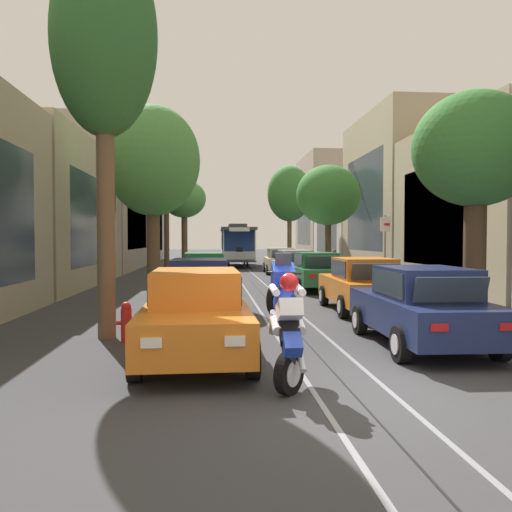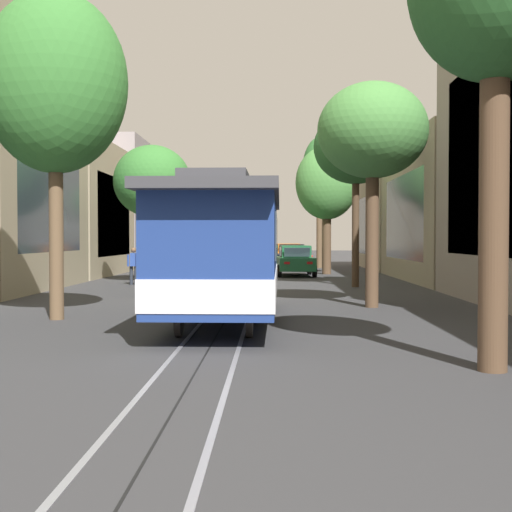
# 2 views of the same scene
# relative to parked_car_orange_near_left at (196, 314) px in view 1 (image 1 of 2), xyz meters

# --- Properties ---
(ground_plane) EXTENTS (160.00, 160.00, 0.00)m
(ground_plane) POSITION_rel_parked_car_orange_near_left_xyz_m (2.22, 18.34, -0.80)
(ground_plane) COLOR #38383A
(trolley_track_rails) EXTENTS (1.14, 59.58, 0.01)m
(trolley_track_rails) POSITION_rel_parked_car_orange_near_left_xyz_m (2.22, 21.50, -0.79)
(trolley_track_rails) COLOR gray
(trolley_track_rails) RESTS_ON ground
(building_facade_left) EXTENTS (5.94, 51.28, 9.68)m
(building_facade_left) POSITION_rel_parked_car_orange_near_left_xyz_m (-7.74, 21.10, 3.00)
(building_facade_left) COLOR tan
(building_facade_left) RESTS_ON ground
(building_facade_right) EXTENTS (5.87, 51.28, 10.40)m
(building_facade_right) POSITION_rel_parked_car_orange_near_left_xyz_m (11.97, 22.30, 3.53)
(building_facade_right) COLOR gray
(building_facade_right) RESTS_ON ground
(parked_car_orange_near_left) EXTENTS (2.06, 4.39, 1.58)m
(parked_car_orange_near_left) POSITION_rel_parked_car_orange_near_left_xyz_m (0.00, 0.00, 0.00)
(parked_car_orange_near_left) COLOR orange
(parked_car_orange_near_left) RESTS_ON ground
(parked_car_navy_second_left) EXTENTS (2.03, 4.37, 1.58)m
(parked_car_navy_second_left) POSITION_rel_parked_car_orange_near_left_xyz_m (-0.07, 5.11, 0.00)
(parked_car_navy_second_left) COLOR #19234C
(parked_car_navy_second_left) RESTS_ON ground
(parked_car_green_mid_left) EXTENTS (2.13, 4.42, 1.58)m
(parked_car_green_mid_left) POSITION_rel_parked_car_orange_near_left_xyz_m (-0.07, 11.66, 0.00)
(parked_car_green_mid_left) COLOR #1E6038
(parked_car_green_mid_left) RESTS_ON ground
(parked_car_navy_near_right) EXTENTS (2.06, 4.39, 1.58)m
(parked_car_navy_near_right) POSITION_rel_parked_car_orange_near_left_xyz_m (4.43, 0.72, 0.00)
(parked_car_navy_near_right) COLOR #19234C
(parked_car_navy_near_right) RESTS_ON ground
(parked_car_orange_second_right) EXTENTS (2.07, 4.39, 1.58)m
(parked_car_orange_second_right) POSITION_rel_parked_car_orange_near_left_xyz_m (4.69, 5.66, 0.00)
(parked_car_orange_second_right) COLOR orange
(parked_car_orange_second_right) RESTS_ON ground
(parked_car_green_mid_right) EXTENTS (2.04, 4.38, 1.58)m
(parked_car_green_mid_right) POSITION_rel_parked_car_orange_near_left_xyz_m (4.55, 11.89, 0.00)
(parked_car_green_mid_right) COLOR #1E6038
(parked_car_green_mid_right) RESTS_ON ground
(parked_car_silver_fourth_right) EXTENTS (2.02, 4.37, 1.58)m
(parked_car_silver_fourth_right) POSITION_rel_parked_car_orange_near_left_xyz_m (4.44, 16.79, 0.00)
(parked_car_silver_fourth_right) COLOR #B7B7BC
(parked_car_silver_fourth_right) RESTS_ON ground
(parked_car_beige_fifth_right) EXTENTS (2.11, 4.41, 1.58)m
(parked_car_beige_fifth_right) POSITION_rel_parked_car_orange_near_left_xyz_m (4.48, 22.49, 0.00)
(parked_car_beige_fifth_right) COLOR #C1B28E
(parked_car_beige_fifth_right) RESTS_ON ground
(street_tree_kerb_left_near) EXTENTS (2.24, 2.04, 8.56)m
(street_tree_kerb_left_near) POSITION_rel_parked_car_orange_near_left_xyz_m (-1.97, 2.13, 5.48)
(street_tree_kerb_left_near) COLOR brown
(street_tree_kerb_left_near) RESTS_ON ground
(street_tree_kerb_left_second) EXTENTS (3.40, 2.93, 6.98)m
(street_tree_kerb_left_second) POSITION_rel_parked_car_orange_near_left_xyz_m (-1.85, 9.83, 4.11)
(street_tree_kerb_left_second) COLOR brown
(street_tree_kerb_left_second) RESTS_ON ground
(street_tree_kerb_left_mid) EXTENTS (3.38, 2.96, 7.11)m
(street_tree_kerb_left_mid) POSITION_rel_parked_car_orange_near_left_xyz_m (-2.24, 19.64, 4.78)
(street_tree_kerb_left_mid) COLOR #4C3826
(street_tree_kerb_left_mid) RESTS_ON ground
(street_tree_kerb_left_fourth) EXTENTS (3.11, 3.14, 6.36)m
(street_tree_kerb_left_fourth) POSITION_rel_parked_car_orange_near_left_xyz_m (-1.72, 27.81, 4.15)
(street_tree_kerb_left_fourth) COLOR brown
(street_tree_kerb_left_fourth) RESTS_ON ground
(street_tree_kerb_left_far) EXTENTS (2.56, 2.45, 7.14)m
(street_tree_kerb_left_far) POSITION_rel_parked_car_orange_near_left_xyz_m (-2.16, 37.18, 4.74)
(street_tree_kerb_left_far) COLOR brown
(street_tree_kerb_left_far) RESTS_ON ground
(street_tree_kerb_right_near) EXTENTS (2.97, 2.39, 5.55)m
(street_tree_kerb_right_near) POSITION_rel_parked_car_orange_near_left_xyz_m (6.37, 2.35, 3.31)
(street_tree_kerb_right_near) COLOR #4C3826
(street_tree_kerb_right_near) RESTS_ON ground
(street_tree_kerb_right_second) EXTENTS (3.35, 3.18, 6.01)m
(street_tree_kerb_right_second) POSITION_rel_parked_car_orange_near_left_xyz_m (6.34, 17.48, 3.61)
(street_tree_kerb_right_second) COLOR #4C3826
(street_tree_kerb_right_second) RESTS_ON ground
(street_tree_kerb_right_mid) EXTENTS (3.47, 3.13, 7.87)m
(street_tree_kerb_right_mid) POSITION_rel_parked_car_orange_near_left_xyz_m (6.31, 30.92, 4.86)
(street_tree_kerb_right_mid) COLOR brown
(street_tree_kerb_right_mid) RESTS_ON ground
(cable_car_trolley) EXTENTS (2.66, 9.15, 3.28)m
(cable_car_trolley) POSITION_rel_parked_car_orange_near_left_xyz_m (2.22, 31.71, 0.86)
(cable_car_trolley) COLOR navy
(cable_car_trolley) RESTS_ON ground
(motorcycle_with_rider) EXTENTS (0.49, 1.79, 1.93)m
(motorcycle_with_rider) POSITION_rel_parked_car_orange_near_left_xyz_m (1.34, -1.88, 0.21)
(motorcycle_with_rider) COLOR black
(motorcycle_with_rider) RESTS_ON ground
(pedestrian_on_left_pavement) EXTENTS (0.55, 0.37, 1.57)m
(pedestrian_on_left_pavement) POSITION_rel_parked_car_orange_near_left_xyz_m (6.94, 18.58, 0.08)
(pedestrian_on_left_pavement) COLOR #282D38
(pedestrian_on_left_pavement) RESTS_ON ground
(fire_hydrant) EXTENTS (0.40, 0.22, 0.84)m
(fire_hydrant) POSITION_rel_parked_car_orange_near_left_xyz_m (-1.48, 1.64, -0.38)
(fire_hydrant) COLOR red
(fire_hydrant) RESTS_ON ground
(street_sign_post) EXTENTS (0.36, 0.09, 2.92)m
(street_sign_post) POSITION_rel_parked_car_orange_near_left_xyz_m (5.97, 7.45, 1.00)
(street_sign_post) COLOR slate
(street_sign_post) RESTS_ON ground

